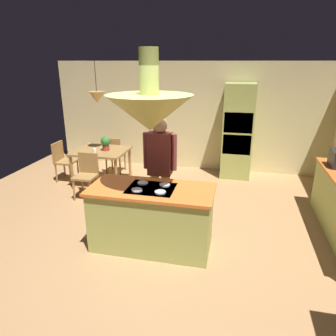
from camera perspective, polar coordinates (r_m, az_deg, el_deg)
The scene contains 13 objects.
ground at distance 4.83m, azimuth -2.26°, elevation -12.73°, with size 8.16×8.16×0.00m, color #AD7F51.
wall_back at distance 7.60m, azimuth 4.41°, elevation 9.39°, with size 6.80×0.10×2.55m, color beige.
kitchen_island at distance 4.44m, azimuth -3.01°, elevation -9.04°, with size 1.72×0.80×0.92m.
oven_tower at distance 7.16m, azimuth 12.66°, elevation 6.56°, with size 0.66×0.62×2.10m.
dining_table at distance 6.76m, azimuth -12.17°, elevation 2.47°, with size 1.09×0.94×0.76m.
person_at_island at distance 4.83m, azimuth -1.48°, elevation 0.57°, with size 0.53×0.23×1.76m.
range_hood at distance 3.96m, azimuth -3.39°, elevation 10.48°, with size 1.10×1.10×1.00m.
pendant_light_over_table at distance 6.53m, azimuth -12.91°, elevation 12.59°, with size 0.32×0.32×0.82m.
chair_facing_island at distance 6.22m, azimuth -14.69°, elevation -0.75°, with size 0.40×0.40×0.87m.
chair_by_back_wall at distance 7.41m, azimuth -9.88°, elevation 2.79°, with size 0.40×0.40×0.87m.
chair_at_corner at distance 7.23m, azimuth -18.77°, elevation 1.63°, with size 0.40×0.40×0.87m.
potted_plant_on_table at distance 6.63m, azimuth -11.39°, elevation 4.58°, with size 0.20×0.20×0.30m.
cup_on_table at distance 6.53m, azimuth -13.34°, elevation 3.08°, with size 0.07×0.07×0.09m, color white.
Camera 1 is at (1.09, -3.96, 2.55)m, focal length 33.19 mm.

